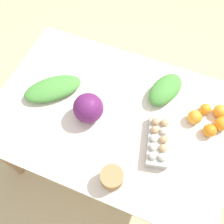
{
  "coord_description": "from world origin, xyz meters",
  "views": [
    {
      "loc": [
        -0.26,
        0.64,
        2.13
      ],
      "look_at": [
        0.0,
        0.0,
        0.79
      ],
      "focal_mm": 40.0,
      "sensor_mm": 36.0,
      "label": 1
    }
  ],
  "objects_px": {
    "cabbage_purple": "(88,108)",
    "paper_bag": "(112,178)",
    "orange_0": "(220,111)",
    "orange_3": "(205,109)",
    "greens_bunch_beet_tops": "(165,89)",
    "orange_1": "(210,131)",
    "orange_2": "(222,124)",
    "egg_carton": "(158,141)",
    "orange_4": "(195,117)",
    "greens_bunch_kale": "(53,89)"
  },
  "relations": [
    {
      "from": "greens_bunch_kale",
      "to": "orange_3",
      "type": "distance_m",
      "value": 0.94
    },
    {
      "from": "cabbage_purple",
      "to": "greens_bunch_beet_tops",
      "type": "height_order",
      "value": "cabbage_purple"
    },
    {
      "from": "egg_carton",
      "to": "orange_2",
      "type": "bearing_deg",
      "value": 114.15
    },
    {
      "from": "orange_2",
      "to": "orange_4",
      "type": "distance_m",
      "value": 0.16
    },
    {
      "from": "egg_carton",
      "to": "greens_bunch_kale",
      "type": "distance_m",
      "value": 0.72
    },
    {
      "from": "cabbage_purple",
      "to": "greens_bunch_beet_tops",
      "type": "relative_size",
      "value": 0.65
    },
    {
      "from": "orange_1",
      "to": "orange_2",
      "type": "height_order",
      "value": "orange_2"
    },
    {
      "from": "egg_carton",
      "to": "orange_4",
      "type": "xyz_separation_m",
      "value": [
        -0.16,
        -0.22,
        -0.0
      ]
    },
    {
      "from": "paper_bag",
      "to": "orange_3",
      "type": "height_order",
      "value": "paper_bag"
    },
    {
      "from": "paper_bag",
      "to": "orange_3",
      "type": "distance_m",
      "value": 0.7
    },
    {
      "from": "greens_bunch_kale",
      "to": "orange_1",
      "type": "height_order",
      "value": "greens_bunch_kale"
    },
    {
      "from": "orange_0",
      "to": "paper_bag",
      "type": "bearing_deg",
      "value": 53.47
    },
    {
      "from": "paper_bag",
      "to": "orange_2",
      "type": "height_order",
      "value": "paper_bag"
    },
    {
      "from": "paper_bag",
      "to": "orange_1",
      "type": "distance_m",
      "value": 0.62
    },
    {
      "from": "greens_bunch_kale",
      "to": "orange_3",
      "type": "xyz_separation_m",
      "value": [
        -0.92,
        -0.22,
        -0.01
      ]
    },
    {
      "from": "orange_3",
      "to": "greens_bunch_beet_tops",
      "type": "bearing_deg",
      "value": -7.22
    },
    {
      "from": "egg_carton",
      "to": "orange_3",
      "type": "xyz_separation_m",
      "value": [
        -0.21,
        -0.3,
        -0.01
      ]
    },
    {
      "from": "cabbage_purple",
      "to": "orange_0",
      "type": "distance_m",
      "value": 0.78
    },
    {
      "from": "orange_0",
      "to": "orange_1",
      "type": "distance_m",
      "value": 0.15
    },
    {
      "from": "cabbage_purple",
      "to": "orange_2",
      "type": "relative_size",
      "value": 2.15
    },
    {
      "from": "orange_3",
      "to": "orange_4",
      "type": "xyz_separation_m",
      "value": [
        0.05,
        0.08,
        0.01
      ]
    },
    {
      "from": "paper_bag",
      "to": "orange_1",
      "type": "relative_size",
      "value": 1.59
    },
    {
      "from": "orange_2",
      "to": "orange_0",
      "type": "bearing_deg",
      "value": -73.98
    },
    {
      "from": "greens_bunch_beet_tops",
      "to": "orange_0",
      "type": "relative_size",
      "value": 3.45
    },
    {
      "from": "greens_bunch_beet_tops",
      "to": "orange_2",
      "type": "bearing_deg",
      "value": 164.86
    },
    {
      "from": "orange_2",
      "to": "orange_3",
      "type": "height_order",
      "value": "orange_2"
    },
    {
      "from": "orange_1",
      "to": "orange_3",
      "type": "bearing_deg",
      "value": -68.63
    },
    {
      "from": "cabbage_purple",
      "to": "paper_bag",
      "type": "distance_m",
      "value": 0.41
    },
    {
      "from": "paper_bag",
      "to": "greens_bunch_beet_tops",
      "type": "bearing_deg",
      "value": -99.47
    },
    {
      "from": "egg_carton",
      "to": "orange_2",
      "type": "xyz_separation_m",
      "value": [
        -0.31,
        -0.24,
        -0.0
      ]
    },
    {
      "from": "orange_1",
      "to": "orange_0",
      "type": "bearing_deg",
      "value": -101.95
    },
    {
      "from": "paper_bag",
      "to": "orange_2",
      "type": "xyz_separation_m",
      "value": [
        -0.47,
        -0.53,
        -0.01
      ]
    },
    {
      "from": "greens_bunch_kale",
      "to": "orange_1",
      "type": "relative_size",
      "value": 4.74
    },
    {
      "from": "egg_carton",
      "to": "orange_2",
      "type": "distance_m",
      "value": 0.39
    },
    {
      "from": "orange_0",
      "to": "orange_1",
      "type": "xyz_separation_m",
      "value": [
        0.03,
        0.15,
        -0.0
      ]
    },
    {
      "from": "greens_bunch_beet_tops",
      "to": "orange_3",
      "type": "height_order",
      "value": "greens_bunch_beet_tops"
    },
    {
      "from": "orange_2",
      "to": "egg_carton",
      "type": "bearing_deg",
      "value": 37.34
    },
    {
      "from": "orange_4",
      "to": "greens_bunch_kale",
      "type": "bearing_deg",
      "value": 8.76
    },
    {
      "from": "egg_carton",
      "to": "paper_bag",
      "type": "relative_size",
      "value": 2.6
    },
    {
      "from": "orange_0",
      "to": "orange_3",
      "type": "xyz_separation_m",
      "value": [
        0.08,
        0.01,
        -0.01
      ]
    },
    {
      "from": "orange_4",
      "to": "orange_3",
      "type": "bearing_deg",
      "value": -120.45
    },
    {
      "from": "orange_1",
      "to": "orange_3",
      "type": "xyz_separation_m",
      "value": [
        0.05,
        -0.13,
        -0.0
      ]
    },
    {
      "from": "cabbage_purple",
      "to": "orange_4",
      "type": "relative_size",
      "value": 2.14
    },
    {
      "from": "cabbage_purple",
      "to": "egg_carton",
      "type": "height_order",
      "value": "cabbage_purple"
    },
    {
      "from": "cabbage_purple",
      "to": "orange_3",
      "type": "height_order",
      "value": "cabbage_purple"
    },
    {
      "from": "egg_carton",
      "to": "orange_2",
      "type": "relative_size",
      "value": 3.83
    },
    {
      "from": "greens_bunch_beet_tops",
      "to": "orange_2",
      "type": "xyz_separation_m",
      "value": [
        -0.37,
        0.1,
        -0.01
      ]
    },
    {
      "from": "orange_2",
      "to": "greens_bunch_beet_tops",
      "type": "bearing_deg",
      "value": -15.14
    },
    {
      "from": "orange_1",
      "to": "orange_2",
      "type": "xyz_separation_m",
      "value": [
        -0.05,
        -0.07,
        0.0
      ]
    },
    {
      "from": "orange_3",
      "to": "orange_4",
      "type": "height_order",
      "value": "orange_4"
    }
  ]
}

